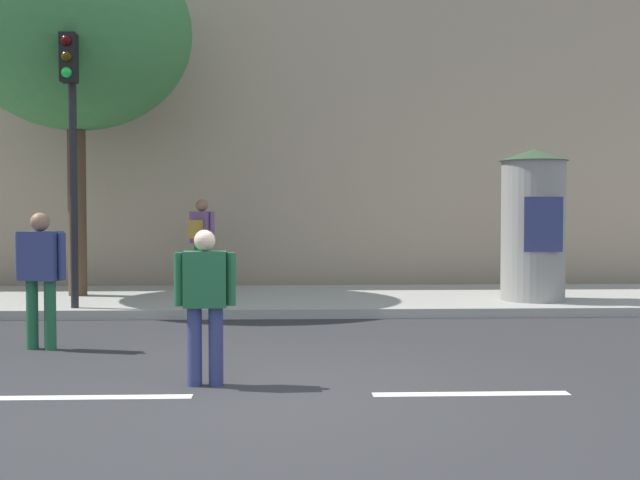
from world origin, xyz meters
The scene contains 10 objects.
ground_plane centered at (0.00, 0.00, 0.00)m, with size 80.00×80.00×0.00m, color #2B2B2D.
sidewalk_curb centered at (0.00, 7.00, 0.07)m, with size 36.00×4.00×0.15m, color #9E9B93.
lane_markings centered at (0.00, 0.00, 0.00)m, with size 25.80×0.16×0.01m.
building_backdrop centered at (0.00, 12.00, 5.00)m, with size 36.00×5.00×10.00m, color tan.
traffic_light centered at (-3.32, 5.24, 3.01)m, with size 0.24×0.45×4.24m.
poster_column centered at (4.21, 6.12, 1.46)m, with size 1.18×1.18×2.57m.
street_tree centered at (-3.76, 7.19, 4.86)m, with size 4.14×4.14×6.49m.
pedestrian_in_light_jacket centered at (-0.74, 0.45, 0.86)m, with size 0.58×0.26×1.49m.
pedestrian_in_dark_shirt centered at (-2.93, 2.49, 0.98)m, with size 0.64×0.36×1.65m.
pedestrian_tallest centered at (-1.67, 8.35, 1.20)m, with size 0.52×0.52×1.76m.
Camera 1 is at (0.07, -6.97, 1.67)m, focal length 43.70 mm.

